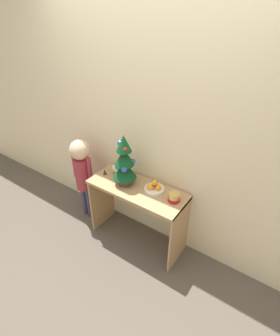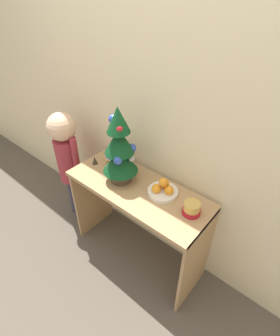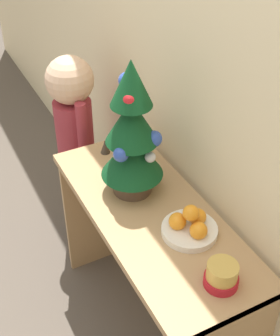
{
  "view_description": "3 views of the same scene",
  "coord_description": "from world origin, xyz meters",
  "px_view_note": "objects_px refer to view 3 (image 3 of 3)",
  "views": [
    {
      "loc": [
        1.2,
        -1.48,
        2.26
      ],
      "look_at": [
        0.03,
        0.21,
        0.95
      ],
      "focal_mm": 28.0,
      "sensor_mm": 36.0,
      "label": 1
    },
    {
      "loc": [
        0.86,
        -0.78,
        1.85
      ],
      "look_at": [
        0.03,
        0.2,
        0.89
      ],
      "focal_mm": 28.0,
      "sensor_mm": 36.0,
      "label": 2
    },
    {
      "loc": [
        1.11,
        -0.41,
        1.85
      ],
      "look_at": [
        -0.03,
        0.17,
        0.9
      ],
      "focal_mm": 50.0,
      "sensor_mm": 36.0,
      "label": 3
    }
  ],
  "objects_px": {
    "child_figure": "(74,124)",
    "singing_bowl": "(222,275)",
    "desk_clock": "(130,147)",
    "figurine": "(105,146)",
    "fruit_bowl": "(190,226)",
    "mini_tree": "(132,134)"
  },
  "relations": [
    {
      "from": "mini_tree",
      "to": "singing_bowl",
      "type": "height_order",
      "value": "mini_tree"
    },
    {
      "from": "mini_tree",
      "to": "singing_bowl",
      "type": "distance_m",
      "value": 0.57
    },
    {
      "from": "figurine",
      "to": "mini_tree",
      "type": "bearing_deg",
      "value": -1.78
    },
    {
      "from": "figurine",
      "to": "child_figure",
      "type": "xyz_separation_m",
      "value": [
        -0.32,
        -0.03,
        -0.05
      ]
    },
    {
      "from": "mini_tree",
      "to": "child_figure",
      "type": "xyz_separation_m",
      "value": [
        -0.59,
        -0.02,
        -0.28
      ]
    },
    {
      "from": "desk_clock",
      "to": "figurine",
      "type": "relative_size",
      "value": 2.06
    },
    {
      "from": "desk_clock",
      "to": "fruit_bowl",
      "type": "bearing_deg",
      "value": -1.23
    },
    {
      "from": "mini_tree",
      "to": "desk_clock",
      "type": "distance_m",
      "value": 0.28
    },
    {
      "from": "child_figure",
      "to": "fruit_bowl",
      "type": "bearing_deg",
      "value": 5.56
    },
    {
      "from": "desk_clock",
      "to": "figurine",
      "type": "distance_m",
      "value": 0.12
    },
    {
      "from": "desk_clock",
      "to": "figurine",
      "type": "xyz_separation_m",
      "value": [
        -0.09,
        -0.07,
        -0.03
      ]
    },
    {
      "from": "singing_bowl",
      "to": "child_figure",
      "type": "height_order",
      "value": "child_figure"
    },
    {
      "from": "singing_bowl",
      "to": "desk_clock",
      "type": "bearing_deg",
      "value": 176.5
    },
    {
      "from": "child_figure",
      "to": "singing_bowl",
      "type": "bearing_deg",
      "value": 2.73
    },
    {
      "from": "fruit_bowl",
      "to": "figurine",
      "type": "distance_m",
      "value": 0.58
    },
    {
      "from": "fruit_bowl",
      "to": "figurine",
      "type": "height_order",
      "value": "fruit_bowl"
    },
    {
      "from": "singing_bowl",
      "to": "desk_clock",
      "type": "height_order",
      "value": "desk_clock"
    },
    {
      "from": "desk_clock",
      "to": "child_figure",
      "type": "xyz_separation_m",
      "value": [
        -0.41,
        -0.1,
        -0.09
      ]
    },
    {
      "from": "desk_clock",
      "to": "figurine",
      "type": "height_order",
      "value": "desk_clock"
    },
    {
      "from": "desk_clock",
      "to": "singing_bowl",
      "type": "bearing_deg",
      "value": -3.5
    },
    {
      "from": "singing_bowl",
      "to": "fruit_bowl",
      "type": "bearing_deg",
      "value": 171.76
    },
    {
      "from": "fruit_bowl",
      "to": "child_figure",
      "type": "xyz_separation_m",
      "value": [
        -0.89,
        -0.09,
        -0.06
      ]
    }
  ]
}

